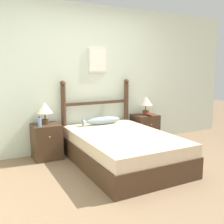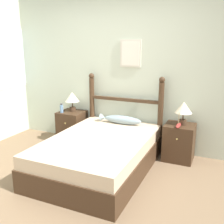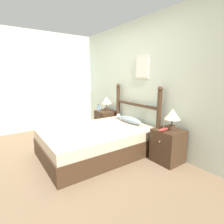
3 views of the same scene
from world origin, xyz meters
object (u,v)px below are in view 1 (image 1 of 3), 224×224
Objects in this scene: table_lamp_left at (45,109)px; nightstand_right at (145,129)px; model_boat at (149,114)px; fish_pillow at (102,121)px; bottle at (40,122)px; table_lamp_right at (146,102)px; bed at (122,149)px; nightstand_left at (47,141)px.

nightstand_right is at bearing -1.14° from table_lamp_left.
model_boat reaches higher than fish_pillow.
table_lamp_right is at bearing 4.13° from bottle.
table_lamp_left is 1.51× the size of model_boat.
bed is at bearing -31.80° from bottle.
nightstand_right is (0.96, 0.80, 0.05)m from bed.
table_lamp_right is (1.95, 0.02, 0.53)m from nightstand_left.
model_boat is (-0.03, -0.16, -0.22)m from table_lamp_right.
model_boat reaches higher than bottle.
nightstand_left is at bearing 176.03° from model_boat.
fish_pillow is at bearing -2.81° from nightstand_left.
table_lamp_left reaches higher than model_boat.
bottle is 2.05m from model_boat.
nightstand_right is 1.60× the size of table_lamp_left.
model_boat is 0.32× the size of fish_pillow.
bed is 3.50× the size of nightstand_right.
nightstand_right is at bearing 39.71° from bed.
bed is 8.46× the size of model_boat.
nightstand_right is 1.60× the size of table_lamp_right.
bed is 5.60× the size of table_lamp_left.
table_lamp_left is at bearing 179.59° from table_lamp_right.
bed is 1.34m from bottle.
model_boat is at bearing 34.82° from bed.
nightstand_left is 1.60× the size of table_lamp_right.
fish_pillow is at bearing -5.05° from table_lamp_left.
nightstand_right is (1.93, 0.00, 0.00)m from nightstand_left.
model_boat reaches higher than nightstand_left.
nightstand_left is 1.93m from nightstand_right.
bottle reaches higher than bed.
table_lamp_right is 2.09m from bottle.
table_lamp_right is at bearing 39.96° from nightstand_right.
fish_pillow reaches higher than nightstand_right.
bed is 1.25m from nightstand_right.
nightstand_right is at bearing 2.89° from fish_pillow.
bed is 1.40m from table_lamp_left.
nightstand_left is 0.40m from bottle.
nightstand_left is at bearing 45.48° from bottle.
bottle is at bearing 179.80° from model_boat.
table_lamp_left is at bearing 178.86° from nightstand_right.
nightstand_right is 2.08m from bottle.
nightstand_right is 0.99m from fish_pillow.
table_lamp_right is (0.99, 0.82, 0.57)m from bed.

